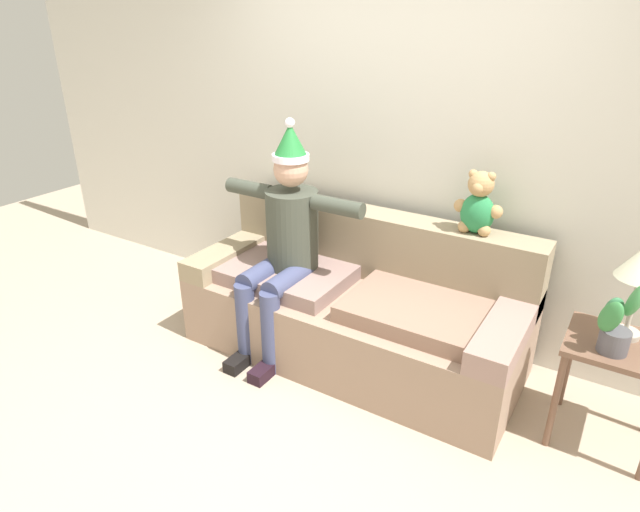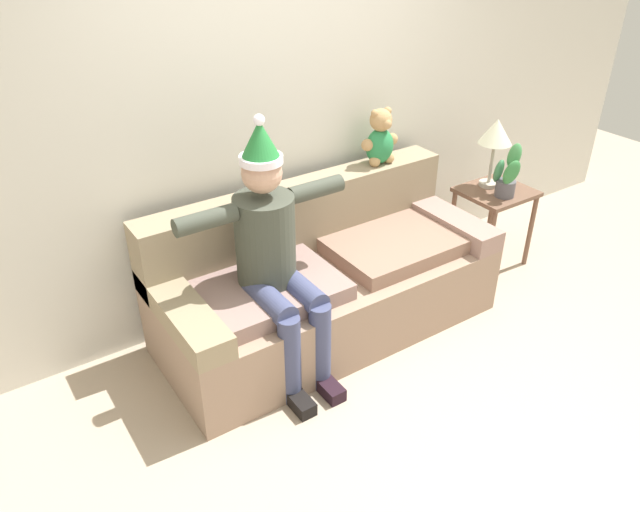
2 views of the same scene
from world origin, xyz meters
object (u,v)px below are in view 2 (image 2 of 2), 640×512
at_px(couch, 324,280).
at_px(potted_plant, 507,176).
at_px(table_lamp, 496,135).
at_px(side_table, 495,203).
at_px(person_seated, 274,252).
at_px(teddy_bear, 380,139).

relative_size(couch, potted_plant, 5.54).
bearing_deg(potted_plant, table_lamp, 76.17).
bearing_deg(table_lamp, side_table, -93.72).
height_order(couch, potted_plant, potted_plant).
height_order(side_table, table_lamp, table_lamp).
relative_size(person_seated, teddy_bear, 4.04).
height_order(person_seated, table_lamp, person_seated).
distance_m(side_table, potted_plant, 0.29).
bearing_deg(teddy_bear, person_seated, -157.64).
height_order(teddy_bear, table_lamp, teddy_bear).
xyz_separation_m(couch, side_table, (1.52, -0.04, 0.15)).
height_order(couch, side_table, couch).
distance_m(couch, person_seated, 0.65).
distance_m(table_lamp, potted_plant, 0.31).
bearing_deg(couch, person_seated, -159.02).
relative_size(side_table, table_lamp, 1.19).
distance_m(person_seated, teddy_bear, 1.21).
distance_m(couch, side_table, 1.52).
distance_m(person_seated, potted_plant, 1.92).
height_order(couch, person_seated, person_seated).
bearing_deg(table_lamp, teddy_bear, 165.79).
relative_size(couch, side_table, 3.56).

